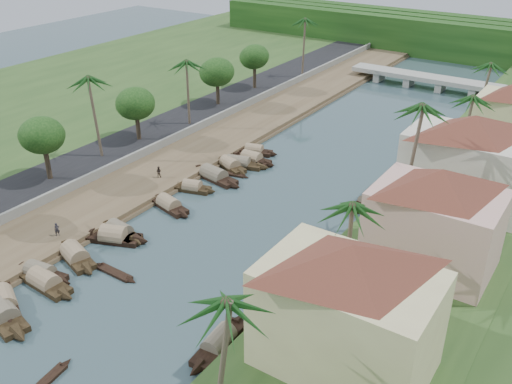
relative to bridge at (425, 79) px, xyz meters
The scene contains 45 objects.
ground 72.02m from the bridge, 90.00° to the right, with size 220.00×220.00×0.00m, color #354B50.
left_bank 54.42m from the bridge, 107.10° to the right, with size 10.00×180.00×0.80m, color brown.
right_bank 55.37m from the bridge, 69.93° to the right, with size 16.00×180.00×1.20m, color #29471C.
road 57.49m from the bridge, 115.23° to the right, with size 8.00×180.00×1.40m, color black.
retaining_wall 55.79m from the bridge, 111.23° to the right, with size 0.40×180.00×1.10m, color gray.
far_left_fill 72.84m from the bridge, 134.44° to the right, with size 45.00×220.00×1.35m, color #29471C.
treeline 28.09m from the bridge, 90.00° to the left, with size 120.00×14.00×8.00m.
bridge is the anchor object (origin of this frame).
building_near 76.54m from the bridge, 75.61° to the right, with size 14.85×14.85×10.20m.
building_mid 61.51m from the bridge, 70.98° to the right, with size 14.11×14.11×9.70m.
building_far 48.15m from the bridge, 66.65° to the right, with size 15.59×15.59×10.20m.
sampan_0 84.28m from the bridge, 95.33° to the right, with size 9.79×4.09×2.49m.
sampan_1 83.38m from the bridge, 96.22° to the right, with size 7.86×4.99×2.32m.
sampan_2 79.50m from the bridge, 96.08° to the right, with size 8.53×2.25×2.22m.
sampan_3 79.00m from the bridge, 97.21° to the right, with size 7.76×2.56×2.07m.
sampan_4 75.21m from the bridge, 97.25° to the right, with size 8.31×4.19×2.31m.
sampan_5 70.57m from the bridge, 97.23° to the right, with size 7.95×4.59×2.46m.
sampan_6 69.63m from the bridge, 97.54° to the right, with size 7.63×2.61×2.23m.
sampan_7 62.28m from the bridge, 98.10° to the right, with size 7.90×3.40×2.08m.
sampan_8 57.55m from the bridge, 99.31° to the right, with size 6.39×3.14×1.97m.
sampan_9 53.48m from the bridge, 99.87° to the right, with size 9.80×3.54×2.40m.
sampan_10 49.85m from the bridge, 100.86° to the right, with size 7.54×4.02×2.08m.
sampan_11 46.47m from the bridge, 100.04° to the right, with size 7.54×1.94×2.17m.
sampan_12 48.68m from the bridge, 100.37° to the right, with size 8.89×3.90×2.10m.
sampan_13 44.25m from the bridge, 102.19° to the right, with size 7.08×3.18×1.94m.
sampan_14 77.21m from the bridge, 82.85° to the right, with size 2.22×8.43×2.04m.
sampan_15 62.34m from the bridge, 81.64° to the right, with size 4.14×6.32×1.79m.
sampan_16 49.15m from the bridge, 78.07° to the right, with size 4.77×8.19×2.04m.
canoe_0 86.99m from the bridge, 89.07° to the right, with size 1.56×6.01×0.79m.
canoe_1 74.37m from the bridge, 93.47° to the right, with size 5.63×0.99×0.91m.
canoe_2 51.21m from the bridge, 98.75° to the right, with size 4.77×1.48×0.69m.
palm_0 85.67m from the bridge, 79.85° to the right, with size 3.20×3.20×12.18m.
palm_1 69.97m from the bridge, 76.68° to the right, with size 3.20×3.20×10.90m.
palm_2 55.05m from the bridge, 73.80° to the right, with size 3.20×3.20×14.30m.
palm_3 38.41m from the bridge, 64.75° to the right, with size 3.20×3.20×10.54m.
palm_5 63.15m from the bridge, 112.63° to the right, with size 3.20×3.20×11.95m.
palm_6 48.07m from the bridge, 117.75° to the right, with size 3.20×3.20×10.94m.
palm_7 24.55m from the bridge, 52.48° to the right, with size 3.20×3.20×10.91m.
palm_8 24.92m from the bridge, 153.95° to the right, with size 3.20×3.20×12.16m.
tree_2 70.20m from the bridge, 110.05° to the right, with size 5.18×5.18×7.69m.
tree_3 56.12m from the bridge, 115.42° to the right, with size 5.28×5.28×7.33m.
tree_4 40.32m from the bridge, 126.85° to the right, with size 5.38×5.38×7.51m.
tree_5 32.41m from the bridge, 138.58° to the right, with size 4.90×4.90×7.54m.
person_near 74.61m from the bridge, 100.32° to the right, with size 0.52×0.34×1.43m, color #28272F.
person_far 59.07m from the bridge, 103.81° to the right, with size 0.70×0.55×1.44m, color #332A24.
Camera 1 is at (31.09, -31.67, 31.48)m, focal length 40.00 mm.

